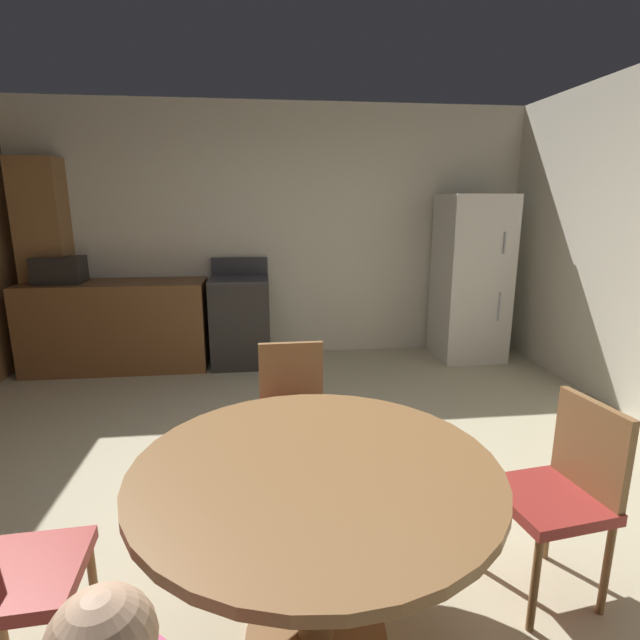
{
  "coord_description": "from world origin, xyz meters",
  "views": [
    {
      "loc": [
        -0.19,
        -2.29,
        1.66
      ],
      "look_at": [
        0.19,
        0.91,
        0.89
      ],
      "focal_mm": 27.37,
      "sensor_mm": 36.0,
      "label": 1
    }
  ],
  "objects_px": {
    "dining_table": "(316,501)",
    "chair_east": "(563,487)",
    "chair_north": "(293,409)",
    "refrigerator": "(471,278)",
    "oven_range": "(241,321)",
    "microwave": "(59,270)"
  },
  "relations": [
    {
      "from": "oven_range",
      "to": "chair_north",
      "type": "height_order",
      "value": "oven_range"
    },
    {
      "from": "microwave",
      "to": "oven_range",
      "type": "bearing_deg",
      "value": 0.12
    },
    {
      "from": "oven_range",
      "to": "dining_table",
      "type": "height_order",
      "value": "oven_range"
    },
    {
      "from": "microwave",
      "to": "chair_north",
      "type": "bearing_deg",
      "value": -48.44
    },
    {
      "from": "chair_east",
      "to": "chair_north",
      "type": "distance_m",
      "value": 1.43
    },
    {
      "from": "refrigerator",
      "to": "chair_east",
      "type": "xyz_separation_m",
      "value": [
        -1.0,
        -3.29,
        -0.38
      ]
    },
    {
      "from": "oven_range",
      "to": "dining_table",
      "type": "distance_m",
      "value": 3.51
    },
    {
      "from": "oven_range",
      "to": "refrigerator",
      "type": "relative_size",
      "value": 0.62
    },
    {
      "from": "refrigerator",
      "to": "chair_east",
      "type": "height_order",
      "value": "refrigerator"
    },
    {
      "from": "oven_range",
      "to": "chair_east",
      "type": "relative_size",
      "value": 1.26
    },
    {
      "from": "microwave",
      "to": "dining_table",
      "type": "xyz_separation_m",
      "value": [
        2.15,
        -3.48,
        -0.42
      ]
    },
    {
      "from": "dining_table",
      "to": "chair_east",
      "type": "height_order",
      "value": "chair_east"
    },
    {
      "from": "refrigerator",
      "to": "oven_range",
      "type": "bearing_deg",
      "value": 178.76
    },
    {
      "from": "dining_table",
      "to": "chair_north",
      "type": "relative_size",
      "value": 1.51
    },
    {
      "from": "dining_table",
      "to": "chair_north",
      "type": "bearing_deg",
      "value": 90.75
    },
    {
      "from": "oven_range",
      "to": "microwave",
      "type": "bearing_deg",
      "value": -179.88
    },
    {
      "from": "oven_range",
      "to": "chair_north",
      "type": "bearing_deg",
      "value": -80.72
    },
    {
      "from": "oven_range",
      "to": "microwave",
      "type": "distance_m",
      "value": 1.83
    },
    {
      "from": "oven_range",
      "to": "dining_table",
      "type": "xyz_separation_m",
      "value": [
        0.41,
        -3.49,
        0.14
      ]
    },
    {
      "from": "refrigerator",
      "to": "microwave",
      "type": "distance_m",
      "value": 4.22
    },
    {
      "from": "oven_range",
      "to": "refrigerator",
      "type": "distance_m",
      "value": 2.51
    },
    {
      "from": "microwave",
      "to": "chair_north",
      "type": "height_order",
      "value": "microwave"
    }
  ]
}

